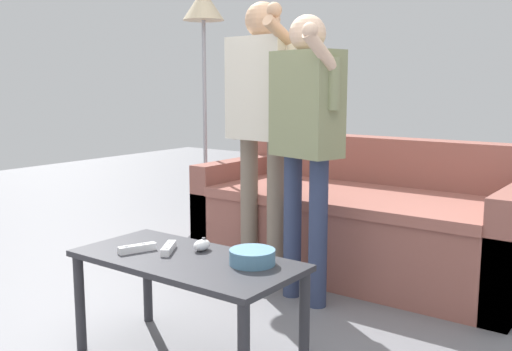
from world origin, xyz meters
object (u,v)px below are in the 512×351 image
object	(u,v)px
game_remote_nunchuk	(202,245)
game_remote_wand_near	(168,248)
couch	(361,223)
snack_bowl	(252,257)
game_remote_wand_far	(137,248)
player_center	(306,126)
coffee_table	(186,272)
player_left	(262,109)
floor_lamp	(204,29)

from	to	relation	value
game_remote_nunchuk	game_remote_wand_near	distance (m)	0.14
game_remote_wand_near	couch	bearing A→B (deg)	84.76
snack_bowl	game_remote_wand_far	size ratio (longest dim) A/B	1.10
player_center	game_remote_wand_far	xyz separation A→B (m)	(-0.25, -0.95, -0.48)
couch	coffee_table	size ratio (longest dim) A/B	2.07
coffee_table	player_center	world-z (taller)	player_center
player_left	game_remote_wand_far	world-z (taller)	player_left
coffee_table	game_remote_wand_near	size ratio (longest dim) A/B	6.32
player_center	couch	bearing A→B (deg)	90.32
game_remote_nunchuk	player_center	size ratio (longest dim) A/B	0.06
game_remote_wand_far	player_center	bearing A→B (deg)	75.03
snack_bowl	player_left	distance (m)	1.25
game_remote_wand_far	game_remote_nunchuk	bearing A→B (deg)	40.18
snack_bowl	floor_lamp	bearing A→B (deg)	136.37
game_remote_nunchuk	game_remote_wand_far	xyz separation A→B (m)	(-0.21, -0.18, -0.01)
snack_bowl	player_left	size ratio (longest dim) A/B	0.11
floor_lamp	couch	bearing A→B (deg)	2.75
snack_bowl	player_center	world-z (taller)	player_center
coffee_table	floor_lamp	size ratio (longest dim) A/B	0.53
snack_bowl	game_remote_wand_far	xyz separation A→B (m)	(-0.50, -0.15, -0.01)
snack_bowl	floor_lamp	xyz separation A→B (m)	(-1.49, 1.42, 1.07)
floor_lamp	player_left	xyz separation A→B (m)	(0.86, -0.48, -0.53)
coffee_table	player_left	size ratio (longest dim) A/B	0.60
couch	game_remote_nunchuk	size ratio (longest dim) A/B	22.77
game_remote_nunchuk	game_remote_wand_near	size ratio (longest dim) A/B	0.57
game_remote_nunchuk	floor_lamp	bearing A→B (deg)	130.76
floor_lamp	snack_bowl	bearing A→B (deg)	-43.63
coffee_table	player_center	bearing A→B (deg)	88.06
couch	player_center	size ratio (longest dim) A/B	1.33
coffee_table	snack_bowl	bearing A→B (deg)	17.95
game_remote_nunchuk	player_center	world-z (taller)	player_center
game_remote_nunchuk	floor_lamp	world-z (taller)	floor_lamp
snack_bowl	game_remote_wand_far	bearing A→B (deg)	-162.98
player_center	coffee_table	bearing A→B (deg)	-91.94
game_remote_nunchuk	player_center	xyz separation A→B (m)	(0.04, 0.77, 0.47)
couch	snack_bowl	bearing A→B (deg)	-80.50
coffee_table	snack_bowl	distance (m)	0.30
couch	floor_lamp	world-z (taller)	floor_lamp
couch	game_remote_wand_far	world-z (taller)	couch
game_remote_nunchuk	player_center	distance (m)	0.90
snack_bowl	player_left	world-z (taller)	player_left
floor_lamp	game_remote_wand_near	distance (m)	2.15
couch	game_remote_wand_far	distance (m)	1.66
snack_bowl	player_center	distance (m)	0.95
couch	floor_lamp	xyz separation A→B (m)	(-1.24, -0.06, 1.25)
game_remote_nunchuk	player_left	xyz separation A→B (m)	(-0.34, 0.92, 0.54)
couch	floor_lamp	bearing A→B (deg)	-177.25
player_left	game_remote_wand_far	xyz separation A→B (m)	(0.13, -1.09, -0.55)
player_left	game_remote_nunchuk	bearing A→B (deg)	-69.60
game_remote_wand_far	couch	bearing A→B (deg)	81.33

